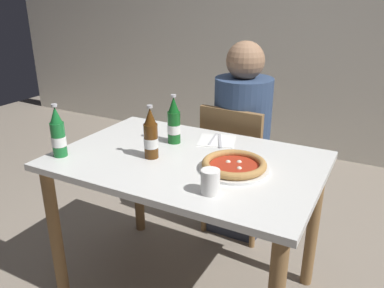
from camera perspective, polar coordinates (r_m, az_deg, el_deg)
name	(u,v)px	position (r m, az deg, el deg)	size (l,w,h in m)	color
ground_plane	(188,288)	(2.16, -0.67, -20.67)	(8.00, 8.00, 0.00)	gray
back_wall_tiled	(307,13)	(3.69, 16.77, 18.27)	(7.00, 0.10, 2.60)	silver
dining_table_main	(187,180)	(1.79, -0.75, -5.41)	(1.20, 0.80, 0.75)	silver
chair_behind_table	(237,163)	(2.36, 6.69, -2.89)	(0.42, 0.42, 0.85)	olive
diner_seated	(241,145)	(2.36, 7.35, -0.20)	(0.34, 0.34, 1.21)	#2D3342
pizza_margherita_near	(234,165)	(1.63, 6.31, -3.20)	(0.30, 0.30, 0.04)	white
beer_bottle_left	(58,135)	(1.83, -19.36, 1.34)	(0.07, 0.07, 0.25)	#196B2D
beer_bottle_center	(174,123)	(1.89, -2.72, 3.17)	(0.07, 0.07, 0.25)	#14591E
beer_bottle_right	(151,136)	(1.72, -6.16, 1.20)	(0.07, 0.07, 0.25)	#512D0F
napkin_with_cutlery	(216,140)	(1.95, 3.67, 0.53)	(0.23, 0.23, 0.01)	white
paper_cup	(210,182)	(1.42, 2.75, -5.64)	(0.07, 0.07, 0.10)	white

